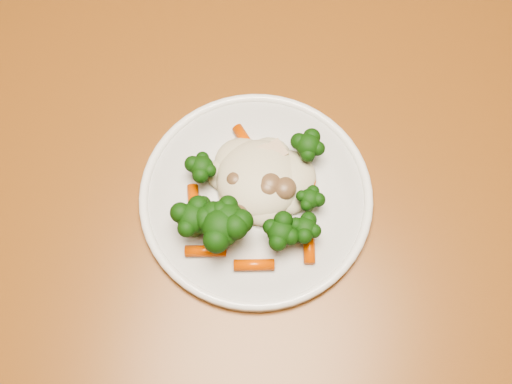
{
  "coord_description": "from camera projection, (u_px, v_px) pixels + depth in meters",
  "views": [
    {
      "loc": [
        -0.03,
        -0.34,
        1.4
      ],
      "look_at": [
        -0.09,
        -0.07,
        0.77
      ],
      "focal_mm": 45.0,
      "sensor_mm": 36.0,
      "label": 1
    }
  ],
  "objects": [
    {
      "name": "meal",
      "position": [
        245.0,
        202.0,
        0.67
      ],
      "size": [
        0.16,
        0.17,
        0.05
      ],
      "color": "beige",
      "rests_on": "plate"
    },
    {
      "name": "dining_table",
      "position": [
        186.0,
        178.0,
        0.83
      ],
      "size": [
        1.35,
        1.08,
        0.75
      ],
      "rotation": [
        0.0,
        0.0,
        0.27
      ],
      "color": "brown",
      "rests_on": "ground"
    },
    {
      "name": "plate",
      "position": [
        256.0,
        197.0,
        0.7
      ],
      "size": [
        0.25,
        0.25,
        0.01
      ],
      "primitive_type": "cylinder",
      "color": "white",
      "rests_on": "dining_table"
    }
  ]
}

